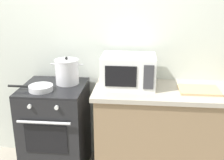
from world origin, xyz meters
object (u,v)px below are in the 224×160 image
object	(u,v)px
stock_pot	(67,72)
microwave	(128,71)
stove	(56,129)
frying_pan	(40,88)
cutting_board	(199,90)

from	to	relation	value
stock_pot	microwave	bearing A→B (deg)	-1.32
stove	stock_pot	distance (m)	0.60
stock_pot	frying_pan	world-z (taller)	stock_pot
frying_pan	cutting_board	distance (m)	1.45
stock_pot	cutting_board	bearing A→B (deg)	-4.22
stove	frying_pan	xyz separation A→B (m)	(-0.08, -0.13, 0.48)
stove	microwave	distance (m)	0.94
stove	cutting_board	size ratio (longest dim) A/B	2.56
cutting_board	stock_pot	bearing A→B (deg)	175.78
stove	microwave	xyz separation A→B (m)	(0.72, 0.08, 0.61)
cutting_board	microwave	bearing A→B (deg)	173.14
stove	microwave	size ratio (longest dim) A/B	1.84
frying_pan	stove	bearing A→B (deg)	57.18
microwave	stove	bearing A→B (deg)	-173.69
stove	stock_pot	size ratio (longest dim) A/B	2.92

